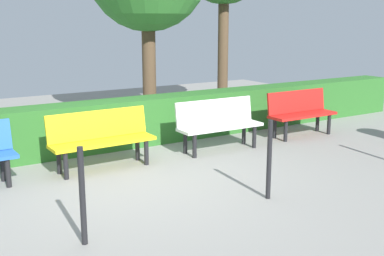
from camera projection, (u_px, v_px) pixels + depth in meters
ground_plane at (132, 182)px, 6.55m from camera, size 17.08×17.08×0.00m
bench_red at (300, 111)px, 9.14m from camera, size 1.42×0.46×0.86m
bench_white at (218, 122)px, 8.12m from camera, size 1.52×0.48×0.86m
bench_yellow at (101, 137)px, 7.10m from camera, size 1.57×0.49×0.86m
hedge_row at (134, 122)px, 8.48m from camera, size 13.08×0.58×0.83m
railing_post_mid at (269, 160)px, 5.86m from camera, size 0.06×0.06×1.00m
railing_post_far at (82, 196)px, 4.64m from camera, size 0.06×0.06×1.00m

